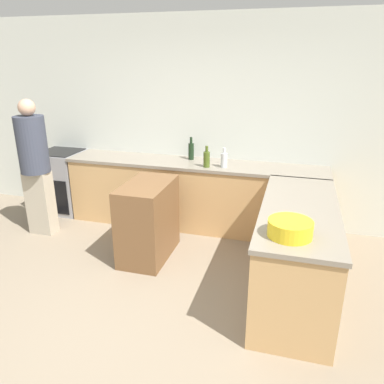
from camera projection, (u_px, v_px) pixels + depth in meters
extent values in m
plane|color=gray|center=(129.00, 322.00, 3.26)|extent=(14.00, 14.00, 0.00)
cube|color=silver|center=(200.00, 123.00, 4.98)|extent=(8.00, 0.06, 2.70)
cube|color=tan|center=(193.00, 196.00, 5.00)|extent=(3.36, 0.58, 0.85)
cube|color=gray|center=(193.00, 164.00, 4.85)|extent=(3.39, 0.61, 0.04)
cube|color=tan|center=(295.00, 252.00, 3.56)|extent=(0.66, 1.84, 0.85)
cube|color=gray|center=(300.00, 209.00, 3.41)|extent=(0.69, 1.87, 0.04)
cube|color=#99999E|center=(63.00, 182.00, 5.51)|extent=(0.59, 0.58, 0.89)
cube|color=black|center=(52.00, 197.00, 5.29)|extent=(0.49, 0.01, 0.50)
cube|color=black|center=(60.00, 152.00, 5.35)|extent=(0.54, 0.54, 0.01)
cube|color=brown|center=(148.00, 221.00, 4.21)|extent=(0.48, 0.82, 0.88)
cylinder|color=yellow|center=(290.00, 228.00, 2.83)|extent=(0.34, 0.34, 0.13)
cylinder|color=black|center=(191.00, 151.00, 4.94)|extent=(0.07, 0.07, 0.22)
cylinder|color=black|center=(191.00, 140.00, 4.89)|extent=(0.03, 0.03, 0.08)
cylinder|color=silver|center=(224.00, 160.00, 4.59)|extent=(0.08, 0.08, 0.18)
cylinder|color=silver|center=(224.00, 151.00, 4.55)|extent=(0.04, 0.04, 0.07)
cylinder|color=#475B1E|center=(207.00, 159.00, 4.61)|extent=(0.08, 0.08, 0.19)
cylinder|color=#475B1E|center=(207.00, 149.00, 4.56)|extent=(0.04, 0.04, 0.07)
cube|color=#ADA38E|center=(41.00, 203.00, 4.81)|extent=(0.32, 0.20, 0.82)
cylinder|color=#383D4C|center=(32.00, 145.00, 4.55)|extent=(0.36, 0.36, 0.69)
sphere|color=tan|center=(27.00, 107.00, 4.40)|extent=(0.20, 0.20, 0.20)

